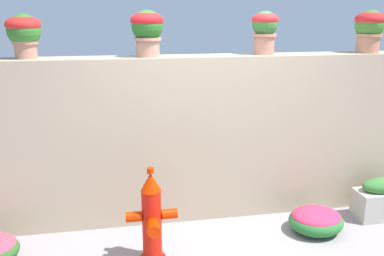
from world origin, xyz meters
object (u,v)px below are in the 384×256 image
object	(u,v)px
potted_plant_2	(147,28)
potted_plant_1	(24,31)
flower_bush_left	(316,220)
planter_box	(382,199)
potted_plant_4	(370,27)
fire_hydrant	(152,219)
potted_plant_3	(265,28)

from	to	relation	value
potted_plant_2	potted_plant_1	bearing A→B (deg)	177.67
flower_bush_left	planter_box	world-z (taller)	planter_box
potted_plant_1	planter_box	size ratio (longest dim) A/B	0.72
potted_plant_2	potted_plant_4	size ratio (longest dim) A/B	1.00
potted_plant_1	potted_plant_2	size ratio (longest dim) A/B	0.92
potted_plant_1	fire_hydrant	size ratio (longest dim) A/B	0.46
potted_plant_2	planter_box	bearing A→B (deg)	-10.34
potted_plant_4	flower_bush_left	distance (m)	2.20
fire_hydrant	planter_box	world-z (taller)	fire_hydrant
potted_plant_4	fire_hydrant	distance (m)	3.15
potted_plant_1	fire_hydrant	world-z (taller)	potted_plant_1
potted_plant_1	potted_plant_4	bearing A→B (deg)	-0.61
potted_plant_3	flower_bush_left	xyz separation A→B (m)	(0.42, -0.66, -1.95)
potted_plant_1	potted_plant_2	xyz separation A→B (m)	(1.19, -0.05, 0.02)
potted_plant_3	potted_plant_4	xyz separation A→B (m)	(1.21, -0.02, 0.00)
planter_box	potted_plant_3	bearing A→B (deg)	159.17
flower_bush_left	fire_hydrant	bearing A→B (deg)	-172.63
potted_plant_1	potted_plant_2	distance (m)	1.19
potted_plant_1	planter_box	bearing A→B (deg)	-7.82
potted_plant_1	potted_plant_3	xyz separation A→B (m)	(2.43, -0.02, 0.02)
potted_plant_4	planter_box	distance (m)	1.92
potted_plant_2	planter_box	size ratio (longest dim) A/B	0.78
fire_hydrant	potted_plant_4	bearing A→B (deg)	18.85
potted_plant_4	flower_bush_left	bearing A→B (deg)	-140.96
potted_plant_3	planter_box	world-z (taller)	potted_plant_3
potted_plant_1	planter_box	world-z (taller)	potted_plant_1
potted_plant_4	fire_hydrant	xyz separation A→B (m)	(-2.53, -0.86, -1.66)
potted_plant_3	fire_hydrant	distance (m)	2.30
fire_hydrant	potted_plant_2	bearing A→B (deg)	85.20
potted_plant_2	fire_hydrant	distance (m)	1.87
fire_hydrant	flower_bush_left	distance (m)	1.78
potted_plant_1	potted_plant_3	distance (m)	2.43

